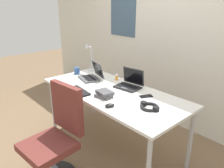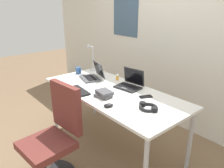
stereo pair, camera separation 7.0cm
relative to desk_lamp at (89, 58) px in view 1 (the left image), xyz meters
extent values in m
plane|color=#7A6047|center=(0.80, -0.28, -0.94)|extent=(12.00, 12.00, 0.00)
cube|color=silver|center=(0.80, 0.82, 0.36)|extent=(6.00, 0.12, 2.60)
cube|color=#3F5972|center=(-0.10, 0.76, 0.61)|extent=(0.56, 0.01, 0.76)
cube|color=white|center=(0.80, -0.28, -0.21)|extent=(1.80, 0.80, 0.03)
cylinder|color=#B2B5BA|center=(-0.04, -0.62, -0.58)|extent=(0.04, 0.04, 0.71)
cylinder|color=#B2B5BA|center=(-0.04, 0.06, -0.58)|extent=(0.04, 0.04, 0.71)
cylinder|color=#B2B5BA|center=(1.64, 0.06, -0.58)|extent=(0.04, 0.04, 0.71)
cylinder|color=silver|center=(0.00, 0.03, -0.19)|extent=(0.12, 0.12, 0.02)
cylinder|color=silver|center=(0.00, 0.03, -0.01)|extent=(0.02, 0.02, 0.34)
cylinder|color=silver|center=(0.00, -0.01, 0.16)|extent=(0.01, 0.08, 0.01)
cone|color=silver|center=(0.00, -0.05, 0.16)|extent=(0.07, 0.09, 0.09)
cube|color=#515459|center=(0.30, -0.24, -0.19)|extent=(0.34, 0.28, 0.02)
cube|color=black|center=(0.30, -0.24, -0.18)|extent=(0.28, 0.18, 0.00)
cube|color=#595B60|center=(0.29, -0.30, -0.18)|extent=(0.09, 0.07, 0.00)
cube|color=#515459|center=(0.34, -0.11, -0.08)|extent=(0.31, 0.14, 0.20)
cube|color=black|center=(0.34, -0.12, -0.08)|extent=(0.27, 0.12, 0.17)
cube|color=#232326|center=(0.86, -0.09, -0.19)|extent=(0.31, 0.24, 0.02)
cube|color=black|center=(0.86, -0.09, -0.18)|extent=(0.27, 0.14, 0.00)
cube|color=#595B60|center=(0.87, -0.15, -0.18)|extent=(0.09, 0.05, 0.00)
cube|color=#232326|center=(0.85, 0.03, -0.08)|extent=(0.29, 0.07, 0.20)
cube|color=black|center=(0.85, 0.02, -0.08)|extent=(0.26, 0.06, 0.17)
cube|color=black|center=(0.58, -0.58, -0.19)|extent=(0.34, 0.15, 0.02)
ellipsoid|color=black|center=(1.10, -0.57, -0.18)|extent=(0.09, 0.11, 0.03)
cube|color=black|center=(1.17, -0.12, -0.19)|extent=(0.12, 0.15, 0.01)
torus|color=black|center=(1.37, -0.31, -0.18)|extent=(0.18, 0.18, 0.03)
cylinder|color=black|center=(1.30, -0.31, -0.18)|extent=(0.06, 0.06, 0.04)
cylinder|color=black|center=(1.45, -0.31, -0.18)|extent=(0.06, 0.06, 0.04)
cylinder|color=gold|center=(0.57, 0.01, -0.16)|extent=(0.04, 0.04, 0.06)
cylinder|color=white|center=(0.57, 0.01, -0.13)|extent=(0.04, 0.04, 0.01)
cube|color=#4C4C51|center=(0.88, -0.47, -0.18)|extent=(0.19, 0.15, 0.03)
cube|color=#4C4C51|center=(0.88, -0.45, -0.15)|extent=(0.19, 0.15, 0.03)
cylinder|color=#2D518C|center=(-0.01, -0.22, -0.15)|extent=(0.08, 0.08, 0.09)
torus|color=#2D518C|center=(0.04, -0.22, -0.15)|extent=(0.05, 0.01, 0.05)
cylinder|color=#A5A8AD|center=(0.85, -1.13, -0.73)|extent=(0.05, 0.05, 0.34)
cube|color=brown|center=(0.85, -1.13, -0.52)|extent=(0.48, 0.48, 0.07)
cube|color=brown|center=(0.82, -0.88, -0.21)|extent=(0.42, 0.10, 0.48)
camera|label=1|loc=(2.53, -1.82, 0.74)|focal=35.03mm
camera|label=2|loc=(2.58, -1.77, 0.74)|focal=35.03mm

